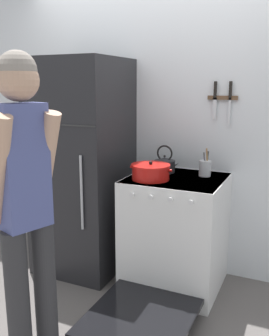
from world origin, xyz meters
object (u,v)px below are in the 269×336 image
object	(u,v)px
refrigerator	(83,167)
person	(26,201)
stove_range	(174,234)
tea_kettle	(165,164)
dutch_oven_pot	(151,172)
utensil_jar	(205,168)

from	to	relation	value
refrigerator	person	size ratio (longest dim) A/B	1.03
refrigerator	person	world-z (taller)	refrigerator
stove_range	tea_kettle	distance (m)	0.58
dutch_oven_pot	person	world-z (taller)	person
refrigerator	tea_kettle	size ratio (longest dim) A/B	8.09
tea_kettle	utensil_jar	size ratio (longest dim) A/B	1.01
dutch_oven_pot	tea_kettle	bearing A→B (deg)	87.29
stove_range	tea_kettle	world-z (taller)	tea_kettle
utensil_jar	stove_range	bearing A→B (deg)	-135.23
tea_kettle	stove_range	bearing A→B (deg)	-48.97
stove_range	person	size ratio (longest dim) A/B	0.79
tea_kettle	utensil_jar	bearing A→B (deg)	1.34
stove_range	utensil_jar	size ratio (longest dim) A/B	6.30
stove_range	person	xyz separation A→B (m)	(-0.43, -1.21, 0.57)
dutch_oven_pot	tea_kettle	distance (m)	0.28
stove_range	utensil_jar	world-z (taller)	utensil_jar
person	refrigerator	bearing A→B (deg)	38.21
stove_range	utensil_jar	distance (m)	0.59
person	tea_kettle	bearing A→B (deg)	7.73
tea_kettle	person	size ratio (longest dim) A/B	0.13
tea_kettle	refrigerator	bearing A→B (deg)	-168.06
refrigerator	tea_kettle	world-z (taller)	refrigerator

